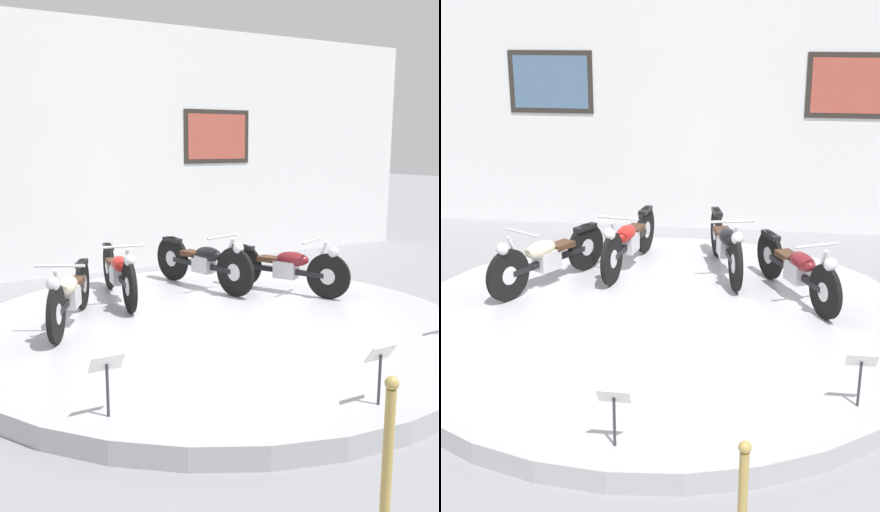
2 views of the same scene
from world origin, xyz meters
TOP-DOWN VIEW (x-y plane):
  - ground_plane at (0.00, 0.00)m, footprint 60.00×60.00m
  - display_platform at (0.00, 0.00)m, footprint 5.93×5.93m
  - back_wall at (0.00, 4.31)m, footprint 14.00×0.22m
  - motorcycle_cream at (-1.53, 0.74)m, footprint 1.00×1.76m
  - motorcycle_red at (-0.64, 1.52)m, footprint 0.54×1.99m
  - motorcycle_black at (0.64, 1.52)m, footprint 0.63×1.98m
  - motorcycle_maroon at (1.53, 0.73)m, footprint 0.92×1.79m
  - info_placard_front_left at (-1.96, -1.73)m, footprint 0.26×0.11m
  - info_placard_front_centre at (0.00, -2.61)m, footprint 0.26×0.11m
  - stanchion_post_left_of_entry at (-1.01, -3.69)m, footprint 0.28×0.28m

SIDE VIEW (x-z plane):
  - ground_plane at x=0.00m, z-range 0.00..0.00m
  - display_platform at x=0.00m, z-range 0.00..0.20m
  - stanchion_post_left_of_entry at x=-1.01m, z-range -0.17..0.86m
  - info_placard_front_left at x=-1.96m, z-range 0.31..0.82m
  - info_placard_front_centre at x=0.00m, z-range 0.31..0.82m
  - motorcycle_maroon at x=1.53m, z-range 0.18..0.97m
  - motorcycle_cream at x=-1.53m, z-range 0.18..0.97m
  - motorcycle_red at x=-0.64m, z-range 0.19..0.99m
  - motorcycle_black at x=0.64m, z-range 0.19..1.01m
  - back_wall at x=0.00m, z-range 0.00..4.33m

